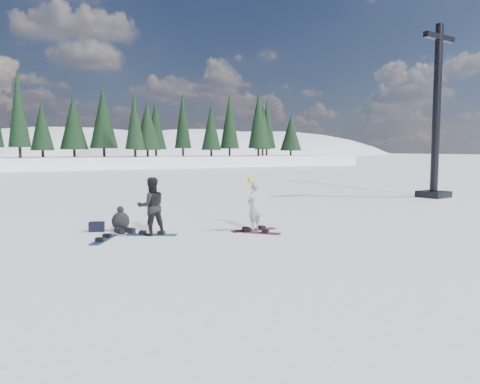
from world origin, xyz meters
The scene contains 10 objects.
ground centered at (0.00, 0.00, 0.00)m, with size 420.00×420.00×0.00m, color white.
lift_tower centered at (12.73, 5.16, 3.66)m, with size 2.49×1.53×9.00m.
snowboarder_woman centered at (-0.75, 0.65, 0.79)m, with size 0.68×0.62×1.70m.
snowboarder_man centered at (-3.85, 1.35, 0.87)m, with size 0.84×0.66×1.73m, color black.
seated_rider centered at (-4.48, 2.51, 0.30)m, with size 0.67×0.99×0.78m.
gear_bag centered at (-5.18, 2.76, 0.15)m, with size 0.45×0.30×0.30m, color black.
snowboard_woman centered at (-0.75, 0.65, 0.01)m, with size 1.50×0.28×0.03m, color #942043.
snowboard_man centered at (-3.85, 1.35, 0.01)m, with size 1.50×0.28×0.03m, color #1C5C9D.
snowboard_loose_b centered at (-0.90, 0.22, 0.01)m, with size 1.50×0.28×0.03m, color maroon.
snowboard_loose_a centered at (-5.28, 1.21, 0.01)m, with size 1.50×0.28×0.03m, color navy.
Camera 1 is at (-7.85, -12.06, 2.55)m, focal length 35.00 mm.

